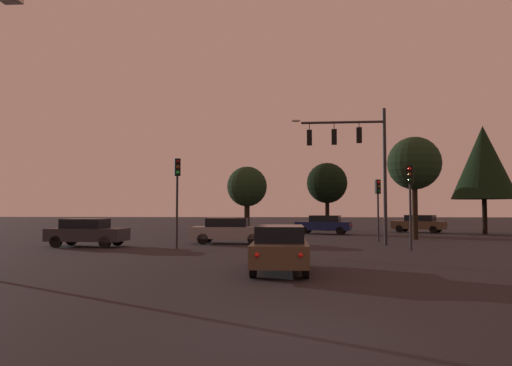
{
  "coord_description": "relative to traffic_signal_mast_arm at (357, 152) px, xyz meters",
  "views": [
    {
      "loc": [
        -0.1,
        -7.95,
        2.09
      ],
      "look_at": [
        -1.58,
        20.02,
        3.57
      ],
      "focal_mm": 33.88,
      "sensor_mm": 36.0,
      "label": 1
    }
  ],
  "objects": [
    {
      "name": "traffic_light_corner_right",
      "position": [
        2.03,
        -3.63,
        -2.34
      ],
      "size": [
        0.37,
        0.39,
        4.23
      ],
      "color": "#232326",
      "rests_on": "ground"
    },
    {
      "name": "car_parked_lot",
      "position": [
        7.53,
        14.57,
        -4.54
      ],
      "size": [
        4.61,
        3.74,
        1.52
      ],
      "color": "#473828",
      "rests_on": "ground"
    },
    {
      "name": "traffic_light_median",
      "position": [
        1.74,
        2.91,
        -2.55
      ],
      "size": [
        0.35,
        0.38,
        3.92
      ],
      "color": "#232326",
      "rests_on": "ground"
    },
    {
      "name": "traffic_light_corner_left",
      "position": [
        -9.79,
        -3.15,
        -2.03
      ],
      "size": [
        0.37,
        0.39,
        4.69
      ],
      "color": "#232326",
      "rests_on": "ground"
    },
    {
      "name": "ground_plane",
      "position": [
        -4.27,
        4.47,
        -5.34
      ],
      "size": [
        168.0,
        168.0,
        0.0
      ],
      "primitive_type": "plane",
      "color": "black",
      "rests_on": "ground"
    },
    {
      "name": "tree_center_horizon",
      "position": [
        4.61,
        5.02,
        -0.23
      ],
      "size": [
        3.58,
        3.58,
        6.94
      ],
      "color": "black",
      "rests_on": "ground"
    },
    {
      "name": "car_crossing_left",
      "position": [
        -7.49,
        0.7,
        -4.54
      ],
      "size": [
        4.53,
        1.95,
        1.52
      ],
      "color": "gray",
      "rests_on": "ground"
    },
    {
      "name": "car_nearside_lane",
      "position": [
        -4.42,
        -11.94,
        -4.54
      ],
      "size": [
        1.82,
        4.6,
        1.52
      ],
      "color": "#473828",
      "rests_on": "ground"
    },
    {
      "name": "car_far_lane",
      "position": [
        -0.91,
        11.82,
        -4.54
      ],
      "size": [
        4.74,
        2.84,
        1.52
      ],
      "color": "#0F1947",
      "rests_on": "ground"
    },
    {
      "name": "tree_behind_sign",
      "position": [
        -0.07,
        17.67,
        -0.88
      ],
      "size": [
        3.81,
        3.81,
        6.39
      ],
      "color": "black",
      "rests_on": "ground"
    },
    {
      "name": "car_crossing_right",
      "position": [
        -14.98,
        -2.07,
        -4.54
      ],
      "size": [
        4.29,
        2.13,
        1.52
      ],
      "color": "#232328",
      "rests_on": "ground"
    },
    {
      "name": "traffic_signal_mast_arm",
      "position": [
        0.0,
        0.0,
        0.0
      ],
      "size": [
        5.44,
        0.52,
        7.86
      ],
      "color": "#232326",
      "rests_on": "ground"
    },
    {
      "name": "tree_right_cluster",
      "position": [
        12.31,
        12.64,
        0.55
      ],
      "size": [
        5.16,
        5.16,
        8.94
      ],
      "color": "black",
      "rests_on": "ground"
    },
    {
      "name": "tree_left_far",
      "position": [
        -7.59,
        16.97,
        -1.23
      ],
      "size": [
        3.74,
        3.74,
        6.01
      ],
      "color": "black",
      "rests_on": "ground"
    }
  ]
}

